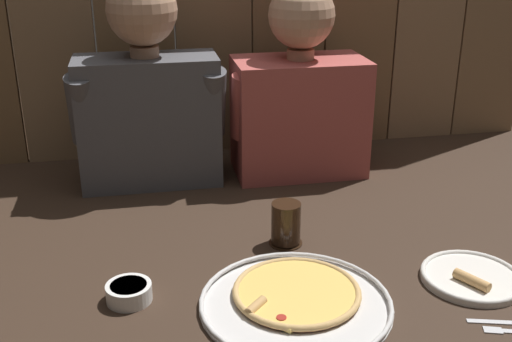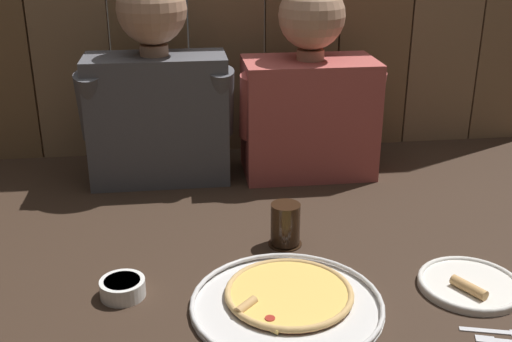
# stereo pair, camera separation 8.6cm
# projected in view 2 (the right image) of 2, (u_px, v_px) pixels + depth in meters

# --- Properties ---
(ground_plane) EXTENTS (3.20, 3.20, 0.00)m
(ground_plane) POSITION_uv_depth(u_px,v_px,m) (257.00, 259.00, 1.45)
(ground_plane) COLOR #332319
(pizza_tray) EXTENTS (0.39, 0.39, 0.03)m
(pizza_tray) POSITION_uv_depth(u_px,v_px,m) (287.00, 299.00, 1.28)
(pizza_tray) COLOR silver
(pizza_tray) RESTS_ON ground
(dinner_plate) EXTENTS (0.22, 0.22, 0.03)m
(dinner_plate) POSITION_uv_depth(u_px,v_px,m) (470.00, 284.00, 1.34)
(dinner_plate) COLOR white
(dinner_plate) RESTS_ON ground
(drinking_glass) EXTENTS (0.08, 0.08, 0.11)m
(drinking_glass) POSITION_uv_depth(u_px,v_px,m) (285.00, 225.00, 1.50)
(drinking_glass) COLOR black
(drinking_glass) RESTS_ON ground
(dipping_bowl) EXTENTS (0.09, 0.09, 0.04)m
(dipping_bowl) POSITION_uv_depth(u_px,v_px,m) (123.00, 287.00, 1.31)
(dipping_bowl) COLOR white
(dipping_bowl) RESTS_ON ground
(table_fork) EXTENTS (0.13, 0.06, 0.01)m
(table_fork) POSITION_uv_depth(u_px,v_px,m) (508.00, 341.00, 1.17)
(table_fork) COLOR silver
(table_fork) RESTS_ON ground
(table_knife) EXTENTS (0.15, 0.06, 0.01)m
(table_knife) POSITION_uv_depth(u_px,v_px,m) (502.00, 332.00, 1.20)
(table_knife) COLOR silver
(table_knife) RESTS_ON ground
(diner_left) EXTENTS (0.44, 0.21, 0.60)m
(diner_left) POSITION_uv_depth(u_px,v_px,m) (156.00, 85.00, 1.80)
(diner_left) COLOR #4C4C51
(diner_left) RESTS_ON ground
(diner_right) EXTENTS (0.42, 0.23, 0.58)m
(diner_right) POSITION_uv_depth(u_px,v_px,m) (309.00, 89.00, 1.86)
(diner_right) COLOR #AD4C47
(diner_right) RESTS_ON ground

